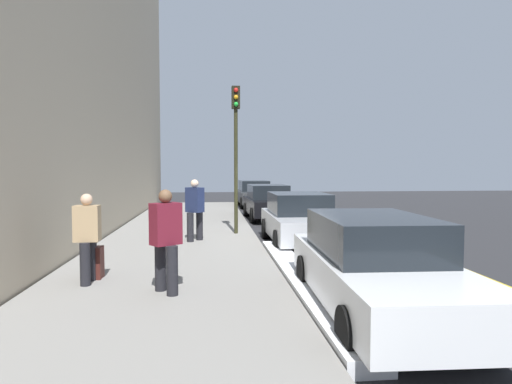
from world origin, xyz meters
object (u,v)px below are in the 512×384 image
pedestrian_tan_coat (87,236)px  parked_car_white (375,265)px  pedestrian_navy_coat (195,208)px  parked_car_silver (300,219)px  parked_car_black (268,202)px  parked_car_charcoal (254,193)px  pedestrian_burgundy_coat (166,238)px  rolling_suitcase (96,262)px  traffic_light_pole (236,135)px

pedestrian_tan_coat → parked_car_white: bearing=69.7°
pedestrian_tan_coat → pedestrian_navy_coat: bearing=158.5°
parked_car_silver → parked_car_black: bearing=-179.3°
parked_car_charcoal → parked_car_black: (6.48, 0.00, -0.00)m
parked_car_charcoal → parked_car_white: 19.17m
parked_car_black → parked_car_white: bearing=0.0°
parked_car_white → pedestrian_burgundy_coat: 3.43m
pedestrian_burgundy_coat → rolling_suitcase: size_ratio=1.82×
parked_car_silver → rolling_suitcase: parked_car_silver is taller
parked_car_charcoal → pedestrian_tan_coat: size_ratio=2.84×
parked_car_charcoal → pedestrian_burgundy_coat: bearing=-10.2°
parked_car_charcoal → traffic_light_pole: traffic_light_pole is taller
parked_car_black → pedestrian_tan_coat: size_ratio=2.60×
parked_car_black → parked_car_charcoal: bearing=-180.0°
parked_car_black → traffic_light_pole: size_ratio=0.91×
parked_car_charcoal → parked_car_white: same height
parked_car_black → parked_car_silver: (6.49, 0.08, -0.00)m
parked_car_white → rolling_suitcase: (-2.11, -4.70, -0.30)m
parked_car_silver → pedestrian_burgundy_coat: (5.22, -3.34, 0.33)m
pedestrian_tan_coat → pedestrian_navy_coat: size_ratio=0.92×
parked_car_silver → rolling_suitcase: 6.28m
traffic_light_pole → parked_car_white: bearing=12.7°
pedestrian_navy_coat → pedestrian_burgundy_coat: (5.31, -0.29, -0.01)m
rolling_suitcase → traffic_light_pole: bearing=151.5°
pedestrian_navy_coat → rolling_suitcase: 4.55m
pedestrian_burgundy_coat → parked_car_black: bearing=164.4°
pedestrian_tan_coat → traffic_light_pole: (-5.84, 3.04, 2.27)m
pedestrian_burgundy_coat → pedestrian_tan_coat: bearing=-117.9°
parked_car_silver → pedestrian_tan_coat: 6.56m
pedestrian_tan_coat → traffic_light_pole: 6.97m
parked_car_white → rolling_suitcase: bearing=-114.2°
parked_car_charcoal → rolling_suitcase: bearing=-15.4°
pedestrian_burgundy_coat → traffic_light_pole: size_ratio=0.37×
parked_car_black → parked_car_silver: same height
parked_car_white → parked_car_black: bearing=-180.0°
traffic_light_pole → rolling_suitcase: 6.87m
parked_car_charcoal → rolling_suitcase: 17.69m
pedestrian_navy_coat → pedestrian_burgundy_coat: pedestrian_navy_coat is taller
parked_car_charcoal → parked_car_silver: (12.98, 0.08, -0.00)m
parked_car_black → pedestrian_navy_coat: 7.07m
pedestrian_navy_coat → traffic_light_pole: bearing=136.4°
parked_car_white → pedestrian_navy_coat: size_ratio=2.72×
pedestrian_burgundy_coat → traffic_light_pole: (-6.63, 1.55, 2.21)m
pedestrian_burgundy_coat → traffic_light_pole: 7.16m
parked_car_black → parked_car_silver: size_ratio=1.04×
parked_car_charcoal → pedestrian_navy_coat: pedestrian_navy_coat is taller
parked_car_white → parked_car_silver: bearing=179.3°
pedestrian_burgundy_coat → rolling_suitcase: (-1.14, -1.43, -0.63)m
parked_car_charcoal → rolling_suitcase: (17.05, -4.69, -0.30)m
parked_car_silver → rolling_suitcase: size_ratio=4.28×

